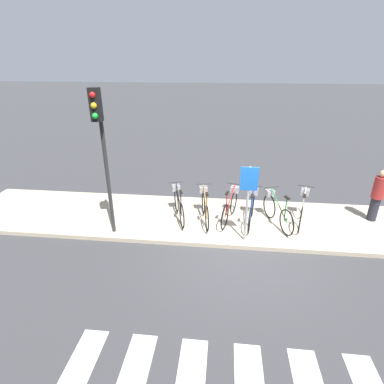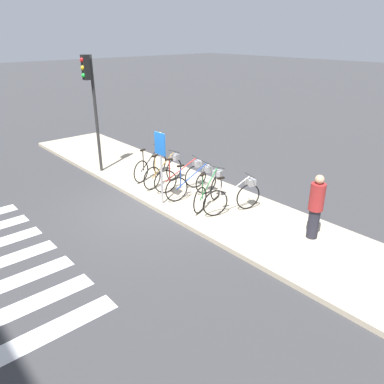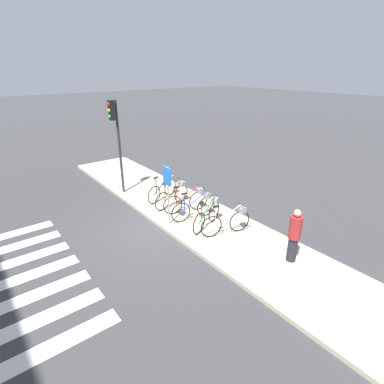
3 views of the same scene
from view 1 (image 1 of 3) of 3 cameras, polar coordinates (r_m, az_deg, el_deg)
The scene contains 11 objects.
ground_plane at distance 8.02m, azimuth 9.23°, elevation -10.78°, with size 120.00×120.00×0.00m, color #38383A.
sidewalk at distance 9.19m, azimuth 8.91°, elevation -5.49°, with size 17.01×2.81×0.12m.
parked_bicycle_0 at distance 8.96m, azimuth -2.59°, elevation -2.23°, with size 0.66×1.67×1.07m.
parked_bicycle_1 at distance 8.83m, azimuth 2.46°, elevation -2.65°, with size 0.48×1.72×1.07m.
parked_bicycle_2 at distance 8.93m, azimuth 7.32°, elevation -2.51°, with size 0.61×1.69×1.07m.
parked_bicycle_3 at distance 8.87m, azimuth 11.32°, elevation -3.00°, with size 0.47×1.72×1.07m.
parked_bicycle_4 at distance 8.94m, azimuth 15.76°, elevation -3.24°, with size 0.71×1.65×1.07m.
parked_bicycle_5 at distance 9.27m, azimuth 20.30°, elevation -2.87°, with size 0.63×1.68×1.07m.
pedestrian at distance 10.19m, azimuth 31.85°, elevation -0.46°, with size 0.34×0.34×1.57m.
traffic_light at distance 7.64m, azimuth -16.99°, elevation 10.33°, with size 0.24×0.40×3.84m.
sign_post at distance 7.55m, azimuth 10.65°, elevation 0.02°, with size 0.44×0.07×2.05m.
Camera 1 is at (-0.55, -6.60, 4.53)m, focal length 28.00 mm.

